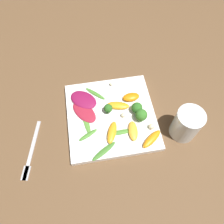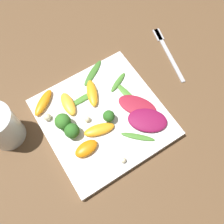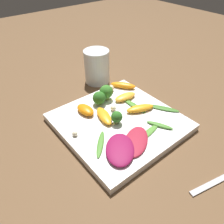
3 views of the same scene
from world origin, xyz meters
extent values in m
plane|color=brown|center=(0.00, 0.00, 0.00)|extent=(2.40, 2.40, 0.00)
cube|color=white|center=(0.00, 0.00, 0.01)|extent=(0.28, 0.28, 0.02)
cylinder|color=white|center=(-0.09, -0.22, 0.05)|extent=(0.08, 0.08, 0.11)
ellipsoid|color=maroon|center=(0.02, 0.09, 0.02)|extent=(0.11, 0.10, 0.01)
ellipsoid|color=maroon|center=(0.07, 0.08, 0.03)|extent=(0.11, 0.11, 0.01)
ellipsoid|color=orange|center=(0.03, -0.03, 0.03)|extent=(0.05, 0.08, 0.01)
ellipsoid|color=#FCAD33|center=(-0.07, -0.06, 0.03)|extent=(0.07, 0.04, 0.02)
ellipsoid|color=orange|center=(-0.11, -0.11, 0.03)|extent=(0.07, 0.08, 0.02)
ellipsoid|color=orange|center=(0.05, -0.08, 0.03)|extent=(0.04, 0.06, 0.02)
ellipsoid|color=orange|center=(-0.07, 0.01, 0.03)|extent=(0.08, 0.05, 0.02)
cylinder|color=#84AD5B|center=(-0.03, -0.09, 0.03)|extent=(0.02, 0.02, 0.01)
sphere|color=#387A28|center=(-0.03, -0.09, 0.04)|extent=(0.04, 0.04, 0.04)
cylinder|color=#7A9E51|center=(0.00, -0.08, 0.02)|extent=(0.01, 0.01, 0.01)
sphere|color=#2D6B23|center=(0.00, -0.08, 0.04)|extent=(0.04, 0.04, 0.04)
cylinder|color=#7A9E51|center=(0.01, 0.01, 0.03)|extent=(0.01, 0.01, 0.01)
sphere|color=#2D6B23|center=(0.01, 0.01, 0.04)|extent=(0.03, 0.03, 0.03)
ellipsoid|color=#47842D|center=(-0.06, 0.08, 0.02)|extent=(0.04, 0.07, 0.01)
ellipsoid|color=#47842D|center=(-0.07, -0.02, 0.02)|extent=(0.02, 0.09, 0.01)
ellipsoid|color=#47842D|center=(0.09, 0.04, 0.02)|extent=(0.07, 0.07, 0.00)
ellipsoid|color=#3D7528|center=(-0.12, 0.04, 0.02)|extent=(0.06, 0.08, 0.01)
ellipsoid|color=#518E33|center=(-0.02, 0.08, 0.02)|extent=(0.09, 0.03, 0.00)
sphere|color=beige|center=(0.12, -0.02, 0.03)|extent=(0.01, 0.01, 0.01)
sphere|color=beige|center=(-0.07, -0.12, 0.03)|extent=(0.02, 0.02, 0.02)
sphere|color=beige|center=(-0.01, -0.04, 0.03)|extent=(0.02, 0.02, 0.02)
camera|label=1|loc=(-0.34, 0.05, 0.65)|focal=35.00mm
camera|label=2|loc=(0.23, -0.12, 0.61)|focal=42.00mm
camera|label=3|loc=(0.28, 0.32, 0.38)|focal=35.00mm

